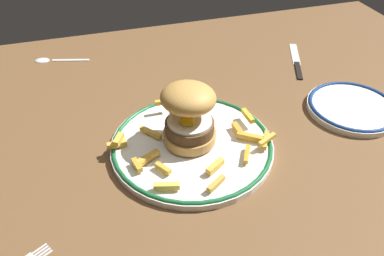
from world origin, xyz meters
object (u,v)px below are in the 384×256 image
(knife, at_px, (297,63))
(spoon, at_px, (48,59))
(dinner_plate, at_px, (192,144))
(burger, at_px, (189,113))
(side_plate, at_px, (352,107))

(knife, height_order, spoon, spoon)
(dinner_plate, height_order, knife, dinner_plate)
(burger, bearing_deg, side_plate, 0.44)
(dinner_plate, bearing_deg, spoon, 120.78)
(spoon, bearing_deg, burger, -58.59)
(dinner_plate, bearing_deg, side_plate, 2.59)
(side_plate, xyz_separation_m, knife, (-0.01, 0.20, -0.01))
(dinner_plate, xyz_separation_m, knife, (0.33, 0.22, -0.01))
(burger, bearing_deg, knife, 31.68)
(spoon, bearing_deg, knife, -18.40)
(side_plate, height_order, spoon, side_plate)
(dinner_plate, distance_m, side_plate, 0.34)
(side_plate, distance_m, spoon, 0.71)
(dinner_plate, distance_m, spoon, 0.48)
(burger, xyz_separation_m, knife, (0.33, 0.21, -0.07))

